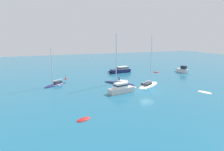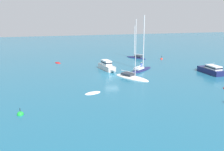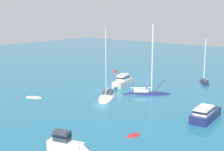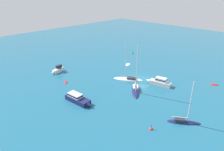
{
  "view_description": "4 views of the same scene",
  "coord_description": "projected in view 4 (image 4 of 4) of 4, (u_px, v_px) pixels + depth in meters",
  "views": [
    {
      "loc": [
        -20.14,
        -33.56,
        11.01
      ],
      "look_at": [
        -5.9,
        4.38,
        2.63
      ],
      "focal_mm": 31.53,
      "sensor_mm": 36.0,
      "label": 1
    },
    {
      "loc": [
        49.02,
        -11.74,
        12.68
      ],
      "look_at": [
        1.7,
        -0.38,
        0.53
      ],
      "focal_mm": 43.67,
      "sensor_mm": 36.0,
      "label": 2
    },
    {
      "loc": [
        39.61,
        35.49,
        13.22
      ],
      "look_at": [
        -0.94,
        1.58,
        2.74
      ],
      "focal_mm": 52.37,
      "sensor_mm": 36.0,
      "label": 3
    },
    {
      "loc": [
        -29.52,
        41.62,
        22.66
      ],
      "look_at": [
        4.72,
        6.92,
        1.55
      ],
      "focal_mm": 33.05,
      "sensor_mm": 36.0,
      "label": 4
    }
  ],
  "objects": [
    {
      "name": "channel_buoy",
      "position": [
        151.0,
        129.0,
        35.56
      ],
      "size": [
        0.67,
        0.67,
        1.23
      ],
      "color": "red",
      "rests_on": "ground"
    },
    {
      "name": "skiff",
      "position": [
        214.0,
        85.0,
        51.68
      ],
      "size": [
        2.39,
        1.82,
        0.46
      ],
      "rotation": [
        0.0,
        0.0,
        0.42
      ],
      "color": "#B21E1E",
      "rests_on": "ground"
    },
    {
      "name": "mooring_buoy",
      "position": [
        132.0,
        53.0,
        75.72
      ],
      "size": [
        0.82,
        0.82,
        1.24
      ],
      "color": "green",
      "rests_on": "ground"
    },
    {
      "name": "sloop",
      "position": [
        183.0,
        122.0,
        37.23
      ],
      "size": [
        5.71,
        4.67,
        8.61
      ],
      "rotation": [
        0.0,
        0.0,
        3.77
      ],
      "color": "#191E4C",
      "rests_on": "ground"
    },
    {
      "name": "motor_cruiser",
      "position": [
        78.0,
        99.0,
        43.67
      ],
      "size": [
        7.5,
        2.66,
        2.36
      ],
      "rotation": [
        0.0,
        0.0,
        3.24
      ],
      "color": "#191E4C",
      "rests_on": "ground"
    },
    {
      "name": "cabin_cruiser",
      "position": [
        58.0,
        70.0,
        58.93
      ],
      "size": [
        2.22,
        4.58,
        2.05
      ],
      "rotation": [
        0.0,
        0.0,
        1.84
      ],
      "color": "white",
      "rests_on": "ground"
    },
    {
      "name": "sailboat",
      "position": [
        136.0,
        90.0,
        48.54
      ],
      "size": [
        6.38,
        6.98,
        11.69
      ],
      "rotation": [
        0.0,
        0.0,
        2.28
      ],
      "color": "#191E4C",
      "rests_on": "ground"
    },
    {
      "name": "sailboat_1",
      "position": [
        128.0,
        79.0,
        54.54
      ],
      "size": [
        7.72,
        5.95,
        11.21
      ],
      "rotation": [
        0.0,
        0.0,
        0.55
      ],
      "color": "silver",
      "rests_on": "ground"
    },
    {
      "name": "ground_plane",
      "position": [
        143.0,
        78.0,
        55.22
      ],
      "size": [
        160.0,
        160.0,
        0.0
      ],
      "primitive_type": "plane",
      "color": "#1E607F"
    },
    {
      "name": "dinghy_1",
      "position": [
        128.0,
        65.0,
        65.01
      ],
      "size": [
        2.28,
        3.0,
        0.3
      ],
      "rotation": [
        0.0,
        0.0,
        1.97
      ],
      "color": "white",
      "rests_on": "ground"
    },
    {
      "name": "dinghy",
      "position": [
        66.0,
        82.0,
        52.96
      ],
      "size": [
        1.96,
        1.26,
        0.46
      ],
      "rotation": [
        0.0,
        0.0,
        6.07
      ],
      "color": "#B21E1E",
      "rests_on": "ground"
    },
    {
      "name": "launch",
      "position": [
        159.0,
        82.0,
        51.31
      ],
      "size": [
        6.7,
        2.8,
        2.16
      ],
      "rotation": [
        0.0,
        0.0,
        0.22
      ],
      "color": "silver",
      "rests_on": "ground"
    }
  ]
}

